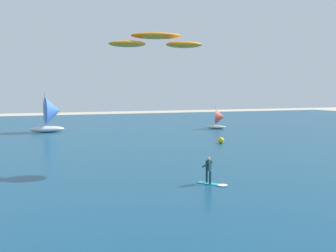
{
  "coord_description": "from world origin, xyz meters",
  "views": [
    {
      "loc": [
        -8.66,
        -3.49,
        5.78
      ],
      "look_at": [
        0.81,
        20.41,
        3.58
      ],
      "focal_mm": 43.33,
      "sensor_mm": 36.0,
      "label": 1
    }
  ],
  "objects_px": {
    "marker_buoy": "(221,140)",
    "sailboat_mid_left": "(52,114)",
    "sailboat_center_horizon": "(219,118)",
    "kitesurfer": "(211,175)",
    "kite": "(156,41)"
  },
  "relations": [
    {
      "from": "kite",
      "to": "sailboat_mid_left",
      "type": "relative_size",
      "value": 1.31
    },
    {
      "from": "sailboat_mid_left",
      "to": "marker_buoy",
      "type": "height_order",
      "value": "sailboat_mid_left"
    },
    {
      "from": "kitesurfer",
      "to": "kite",
      "type": "relative_size",
      "value": 0.27
    },
    {
      "from": "marker_buoy",
      "to": "sailboat_center_horizon",
      "type": "bearing_deg",
      "value": 61.94
    },
    {
      "from": "marker_buoy",
      "to": "sailboat_mid_left",
      "type": "bearing_deg",
      "value": 129.2
    },
    {
      "from": "kitesurfer",
      "to": "sailboat_mid_left",
      "type": "bearing_deg",
      "value": 98.99
    },
    {
      "from": "sailboat_mid_left",
      "to": "marker_buoy",
      "type": "bearing_deg",
      "value": -50.8
    },
    {
      "from": "kitesurfer",
      "to": "kite",
      "type": "bearing_deg",
      "value": 100.06
    },
    {
      "from": "kitesurfer",
      "to": "sailboat_mid_left",
      "type": "relative_size",
      "value": 0.35
    },
    {
      "from": "kite",
      "to": "marker_buoy",
      "type": "xyz_separation_m",
      "value": [
        11.32,
        10.4,
        -9.05
      ]
    },
    {
      "from": "kitesurfer",
      "to": "sailboat_center_horizon",
      "type": "bearing_deg",
      "value": 60.51
    },
    {
      "from": "sailboat_center_horizon",
      "to": "marker_buoy",
      "type": "distance_m",
      "value": 17.36
    },
    {
      "from": "sailboat_mid_left",
      "to": "marker_buoy",
      "type": "relative_size",
      "value": 8.14
    },
    {
      "from": "kitesurfer",
      "to": "sailboat_center_horizon",
      "type": "relative_size",
      "value": 0.56
    },
    {
      "from": "kitesurfer",
      "to": "kite",
      "type": "distance_m",
      "value": 11.07
    }
  ]
}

